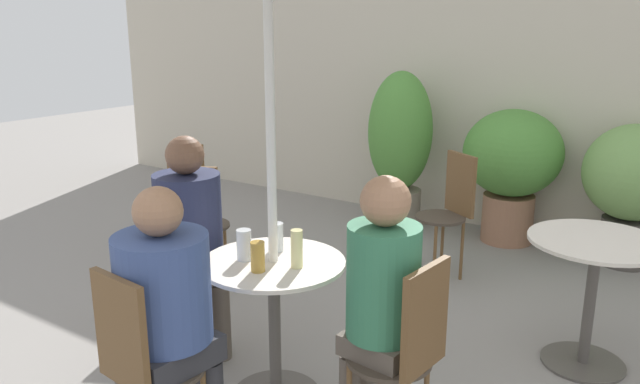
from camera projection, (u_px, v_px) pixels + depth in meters
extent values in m
cube|color=beige|center=(524.00, 62.00, 5.29)|extent=(10.00, 0.06, 3.00)
cylinder|color=#514C47|center=(275.00, 331.00, 3.06)|extent=(0.06, 0.06, 0.70)
cylinder|color=silver|center=(273.00, 263.00, 2.97)|extent=(0.69, 0.69, 0.02)
cylinder|color=#514C47|center=(582.00, 362.00, 3.45)|extent=(0.45, 0.45, 0.01)
cylinder|color=#514C47|center=(590.00, 303.00, 3.36)|extent=(0.06, 0.06, 0.70)
cylinder|color=silver|center=(597.00, 241.00, 3.27)|extent=(0.71, 0.71, 0.02)
cylinder|color=#42382D|center=(187.00, 278.00, 3.45)|extent=(0.36, 0.36, 0.02)
cylinder|color=brown|center=(193.00, 304.00, 3.67)|extent=(0.02, 0.02, 0.45)
cylinder|color=brown|center=(159.00, 318.00, 3.49)|extent=(0.02, 0.02, 0.45)
cylinder|color=brown|center=(220.00, 316.00, 3.52)|extent=(0.02, 0.02, 0.45)
cylinder|color=brown|center=(186.00, 331.00, 3.35)|extent=(0.02, 0.02, 0.45)
cube|color=brown|center=(166.00, 232.00, 3.49)|extent=(0.06, 0.31, 0.45)
cylinder|color=#42382D|center=(161.00, 370.00, 2.54)|extent=(0.36, 0.36, 0.02)
cube|color=brown|center=(121.00, 332.00, 2.36)|extent=(0.31, 0.06, 0.45)
cylinder|color=#42382D|center=(389.00, 359.00, 2.62)|extent=(0.36, 0.36, 0.02)
cube|color=brown|center=(425.00, 320.00, 2.46)|extent=(0.06, 0.31, 0.45)
cylinder|color=#42382D|center=(177.00, 201.00, 4.95)|extent=(0.36, 0.36, 0.02)
cylinder|color=brown|center=(174.00, 236.00, 4.85)|extent=(0.02, 0.02, 0.45)
cylinder|color=brown|center=(200.00, 229.00, 5.01)|extent=(0.02, 0.02, 0.45)
cylinder|color=brown|center=(158.00, 229.00, 5.02)|extent=(0.02, 0.02, 0.45)
cylinder|color=brown|center=(184.00, 222.00, 5.17)|extent=(0.02, 0.02, 0.45)
cube|color=brown|center=(187.00, 176.00, 4.78)|extent=(0.10, 0.31, 0.45)
cylinder|color=#42382D|center=(440.00, 218.00, 4.52)|extent=(0.36, 0.36, 0.02)
cylinder|color=brown|center=(462.00, 251.00, 4.53)|extent=(0.02, 0.02, 0.45)
cylinder|color=brown|center=(442.00, 241.00, 4.74)|extent=(0.02, 0.02, 0.45)
cylinder|color=brown|center=(435.00, 256.00, 4.43)|extent=(0.02, 0.02, 0.45)
cylinder|color=brown|center=(416.00, 245.00, 4.64)|extent=(0.02, 0.02, 0.45)
cube|color=brown|center=(461.00, 184.00, 4.53)|extent=(0.28, 0.19, 0.45)
cylinder|color=#42382D|center=(204.00, 226.00, 4.35)|extent=(0.36, 0.36, 0.02)
cylinder|color=brown|center=(184.00, 263.00, 4.30)|extent=(0.02, 0.02, 0.45)
cylinder|color=brown|center=(218.00, 264.00, 4.28)|extent=(0.02, 0.02, 0.45)
cylinder|color=brown|center=(193.00, 251.00, 4.53)|extent=(0.02, 0.02, 0.45)
cylinder|color=brown|center=(225.00, 252.00, 4.51)|extent=(0.02, 0.02, 0.45)
cube|color=brown|center=(195.00, 200.00, 4.13)|extent=(0.29, 0.18, 0.45)
cylinder|color=brown|center=(198.00, 332.00, 3.34)|extent=(0.11, 0.11, 0.45)
cylinder|color=brown|center=(221.00, 321.00, 3.46)|extent=(0.11, 0.11, 0.45)
cube|color=brown|center=(191.00, 269.00, 3.41)|extent=(0.37, 0.34, 0.11)
cylinder|color=#232847|center=(188.00, 218.00, 3.33)|extent=(0.36, 0.36, 0.48)
sphere|color=brown|center=(185.00, 155.00, 3.24)|extent=(0.20, 0.20, 0.20)
cube|color=#2D2D33|center=(168.00, 351.00, 2.55)|extent=(0.36, 0.39, 0.11)
cylinder|color=#384C84|center=(163.00, 288.00, 2.48)|extent=(0.38, 0.38, 0.44)
sphere|color=#9E7051|center=(158.00, 211.00, 2.39)|extent=(0.20, 0.20, 0.20)
cube|color=brown|center=(381.00, 344.00, 2.63)|extent=(0.32, 0.29, 0.09)
cylinder|color=#337551|center=(383.00, 281.00, 2.56)|extent=(0.30, 0.30, 0.48)
sphere|color=#9E7051|center=(385.00, 201.00, 2.47)|extent=(0.21, 0.21, 0.21)
cylinder|color=silver|center=(244.00, 245.00, 2.96)|extent=(0.07, 0.07, 0.15)
cylinder|color=#B28433|center=(258.00, 257.00, 2.82)|extent=(0.07, 0.07, 0.14)
cylinder|color=beige|center=(297.00, 249.00, 2.86)|extent=(0.06, 0.06, 0.18)
cylinder|color=silver|center=(276.00, 237.00, 3.08)|extent=(0.07, 0.07, 0.14)
cylinder|color=slate|center=(398.00, 207.00, 5.77)|extent=(0.42, 0.42, 0.35)
ellipsoid|color=#4C8938|center=(400.00, 131.00, 5.59)|extent=(0.58, 0.58, 1.07)
cylinder|color=#93664C|center=(507.00, 218.00, 5.35)|extent=(0.43, 0.43, 0.41)
ellipsoid|color=#4C8938|center=(513.00, 153.00, 5.20)|extent=(0.82, 0.82, 0.73)
cylinder|color=#47423D|center=(625.00, 241.00, 4.84)|extent=(0.38, 0.38, 0.37)
ellipsoid|color=#709E51|center=(635.00, 172.00, 4.70)|extent=(0.75, 0.75, 0.73)
cylinder|color=silver|center=(272.00, 176.00, 2.85)|extent=(0.04, 0.04, 2.30)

